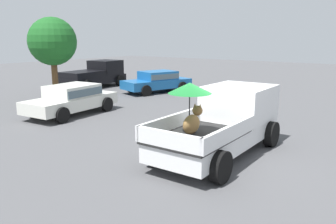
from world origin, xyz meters
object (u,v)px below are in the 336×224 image
pickup_truck_red (96,75)px  parked_sedan_far (72,98)px  pickup_truck_main (225,120)px  parked_sedan_near (157,81)px

pickup_truck_red → parked_sedan_far: (-6.55, -5.75, -0.13)m
pickup_truck_main → pickup_truck_red: 15.37m
parked_sedan_near → pickup_truck_red: bearing=-63.8°
pickup_truck_main → pickup_truck_red: (7.08, 13.64, -0.09)m
parked_sedan_near → parked_sedan_far: 7.34m
pickup_truck_red → parked_sedan_far: size_ratio=1.11×
pickup_truck_red → parked_sedan_near: bearing=-85.9°
pickup_truck_main → pickup_truck_red: bearing=61.6°
pickup_truck_red → parked_sedan_near: (0.73, -4.84, -0.13)m
pickup_truck_main → parked_sedan_far: size_ratio=1.14×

